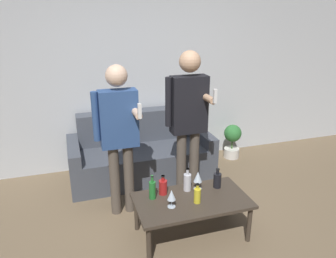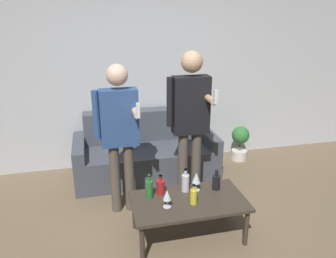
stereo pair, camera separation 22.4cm
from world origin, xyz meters
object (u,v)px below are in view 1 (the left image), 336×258
object	(u,v)px
person_standing_left	(119,129)
person_standing_right	(188,115)
bottle_orange	(197,195)
coffee_table	(192,203)
couch	(141,154)

from	to	relation	value
person_standing_left	person_standing_right	size ratio (longest dim) A/B	0.94
person_standing_left	person_standing_right	xyz separation A→B (m)	(0.76, 0.05, 0.06)
bottle_orange	coffee_table	bearing A→B (deg)	111.11
couch	bottle_orange	world-z (taller)	couch
couch	person_standing_right	size ratio (longest dim) A/B	1.07
couch	coffee_table	size ratio (longest dim) A/B	1.70
coffee_table	bottle_orange	bearing A→B (deg)	-68.89
coffee_table	bottle_orange	size ratio (longest dim) A/B	5.48
couch	person_standing_left	world-z (taller)	person_standing_left
couch	person_standing_right	distance (m)	1.10
bottle_orange	person_standing_right	bearing A→B (deg)	76.20
couch	coffee_table	distance (m)	1.40
couch	coffee_table	bearing A→B (deg)	-82.86
coffee_table	person_standing_right	bearing A→B (deg)	72.82
bottle_orange	person_standing_left	bearing A→B (deg)	131.25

